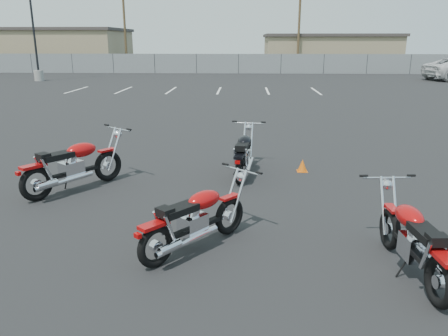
{
  "coord_description": "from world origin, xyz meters",
  "views": [
    {
      "loc": [
        0.56,
        -7.36,
        2.98
      ],
      "look_at": [
        0.2,
        0.6,
        0.65
      ],
      "focal_mm": 35.0,
      "sensor_mm": 36.0,
      "label": 1
    }
  ],
  "objects_px": {
    "motorcycle_front_red": "(74,165)",
    "motorcycle_third_red": "(195,219)",
    "motorcycle_second_black": "(244,154)",
    "motorcycle_rear_red": "(414,240)"
  },
  "relations": [
    {
      "from": "motorcycle_front_red",
      "to": "motorcycle_second_black",
      "type": "height_order",
      "value": "motorcycle_front_red"
    },
    {
      "from": "motorcycle_front_red",
      "to": "motorcycle_third_red",
      "type": "relative_size",
      "value": 1.16
    },
    {
      "from": "motorcycle_second_black",
      "to": "motorcycle_front_red",
      "type": "bearing_deg",
      "value": -159.53
    },
    {
      "from": "motorcycle_second_black",
      "to": "motorcycle_rear_red",
      "type": "bearing_deg",
      "value": -63.23
    },
    {
      "from": "motorcycle_third_red",
      "to": "motorcycle_rear_red",
      "type": "xyz_separation_m",
      "value": [
        2.92,
        -0.58,
        0.01
      ]
    },
    {
      "from": "motorcycle_third_red",
      "to": "motorcycle_second_black",
      "type": "bearing_deg",
      "value": 79.65
    },
    {
      "from": "motorcycle_second_black",
      "to": "motorcycle_third_red",
      "type": "distance_m",
      "value": 3.9
    },
    {
      "from": "motorcycle_front_red",
      "to": "motorcycle_second_black",
      "type": "relative_size",
      "value": 1.0
    },
    {
      "from": "motorcycle_second_black",
      "to": "motorcycle_third_red",
      "type": "bearing_deg",
      "value": -100.35
    },
    {
      "from": "motorcycle_front_red",
      "to": "motorcycle_third_red",
      "type": "bearing_deg",
      "value": -42.46
    }
  ]
}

